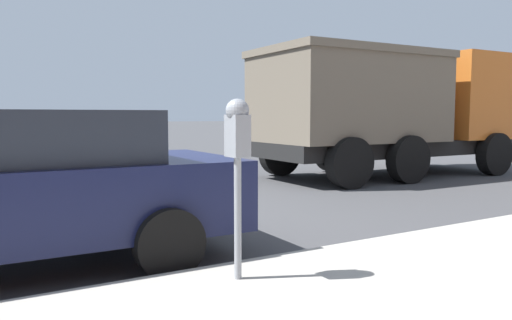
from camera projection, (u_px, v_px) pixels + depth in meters
The scene contains 3 objects.
ground_plane at pixel (65, 239), 5.93m from camera, with size 220.00×220.00×0.00m, color #424244.
parking_meter at pixel (237, 142), 4.01m from camera, with size 0.21×0.19×1.47m.
dump_truck at pixel (386, 106), 12.06m from camera, with size 3.02×6.61×3.00m.
Camera 1 is at (-6.17, 1.01, 1.46)m, focal length 35.00 mm.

